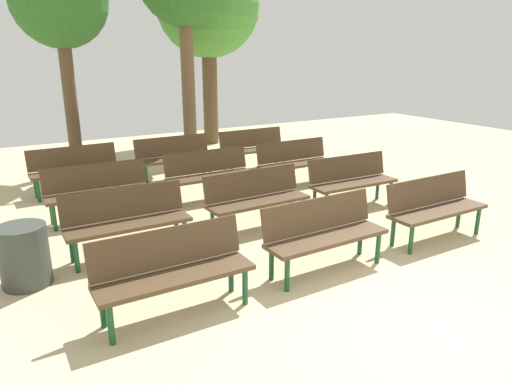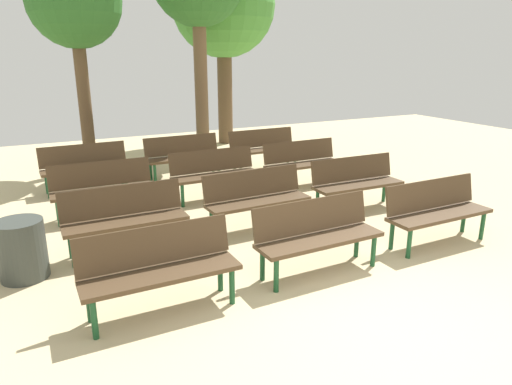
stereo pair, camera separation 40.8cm
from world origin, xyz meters
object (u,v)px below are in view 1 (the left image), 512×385
object	(u,v)px
bench_r1_c0	(127,218)
bench_r2_c0	(98,188)
bench_r3_c2	(254,146)
bench_r0_c0	(173,267)
trash_bin	(24,256)
bench_r2_c2	(295,160)
bench_r3_c0	(75,167)
bench_r1_c1	(256,196)
bench_r1_c2	(351,178)
bench_r2_c1	(209,172)
bench_r3_c1	(174,155)
tree_1	(208,6)
tree_0	(59,3)
bench_r0_c2	(435,205)
bench_r0_c1	(324,230)

from	to	relation	value
bench_r1_c0	bench_r2_c0	world-z (taller)	same
bench_r3_c2	bench_r0_c0	bearing A→B (deg)	-127.95
bench_r1_c0	trash_bin	size ratio (longest dim) A/B	2.24
bench_r2_c2	bench_r3_c0	xyz separation A→B (m)	(-3.90, 1.58, 0.00)
bench_r1_c1	trash_bin	distance (m)	3.21
bench_r1_c2	bench_r3_c0	size ratio (longest dim) A/B	1.00
bench_r2_c0	bench_r2_c1	distance (m)	1.97
trash_bin	bench_r2_c2	bearing A→B (deg)	20.88
bench_r2_c1	bench_r3_c2	xyz separation A→B (m)	(1.86, 1.63, 0.00)
bench_r2_c2	bench_r3_c1	world-z (taller)	same
tree_1	trash_bin	world-z (taller)	tree_1
bench_r3_c2	bench_r3_c1	bearing A→B (deg)	178.75
bench_r2_c2	bench_r3_c2	distance (m)	1.62
tree_0	bench_r0_c2	bearing A→B (deg)	-60.95
bench_r1_c1	bench_r2_c0	distance (m)	2.54
bench_r3_c1	bench_r3_c0	bearing A→B (deg)	-179.24
tree_0	trash_bin	distance (m)	6.28
bench_r0_c2	bench_r2_c1	xyz separation A→B (m)	(-1.97, 3.32, 0.00)
bench_r2_c1	tree_1	size ratio (longest dim) A/B	0.31
bench_r0_c1	bench_r2_c1	distance (m)	3.32
bench_r0_c2	tree_1	xyz separation A→B (m)	(0.33, 8.19, 3.23)
bench_r0_c1	bench_r2_c2	bearing A→B (deg)	59.32
bench_r1_c2	tree_1	xyz separation A→B (m)	(0.39, 6.50, 3.23)
bench_r2_c0	trash_bin	distance (m)	2.22
bench_r3_c2	bench_r1_c1	bearing A→B (deg)	-119.87
bench_r0_c0	bench_r3_c1	xyz separation A→B (m)	(1.91, 5.00, 0.00)
bench_r2_c2	tree_1	bearing A→B (deg)	84.24
bench_r1_c0	bench_r1_c2	bearing A→B (deg)	0.29
bench_r1_c1	bench_r2_c2	xyz separation A→B (m)	(1.88, 1.70, 0.00)
bench_r2_c2	tree_1	distance (m)	5.85
bench_r0_c1	bench_r2_c2	distance (m)	3.82
bench_r3_c1	bench_r3_c2	distance (m)	1.90
bench_r0_c0	bench_r2_c0	size ratio (longest dim) A/B	1.00
bench_r0_c2	bench_r3_c0	distance (m)	6.33
bench_r3_c0	trash_bin	distance (m)	3.71
bench_r3_c0	trash_bin	size ratio (longest dim) A/B	2.26
bench_r1_c1	bench_r2_c1	size ratio (longest dim) A/B	1.00
bench_r2_c0	bench_r3_c2	size ratio (longest dim) A/B	1.00
bench_r0_c0	bench_r1_c1	size ratio (longest dim) A/B	0.99
bench_r0_c0	bench_r2_c1	world-z (taller)	same
bench_r0_c1	bench_r3_c1	distance (m)	4.97
bench_r1_c0	bench_r3_c0	distance (m)	3.26
bench_r2_c2	tree_1	world-z (taller)	tree_1
bench_r0_c1	bench_r3_c2	xyz separation A→B (m)	(1.87, 4.95, 0.00)
bench_r0_c1	bench_r1_c2	bearing A→B (deg)	40.10
bench_r0_c1	tree_0	distance (m)	7.46
bench_r2_c1	bench_r1_c0	bearing A→B (deg)	-140.39
bench_r3_c0	tree_0	xyz separation A→B (m)	(0.32, 1.71, 3.01)
bench_r0_c0	bench_r0_c2	xyz separation A→B (m)	(3.91, 0.03, 0.00)
bench_r0_c2	bench_r1_c0	distance (m)	4.25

